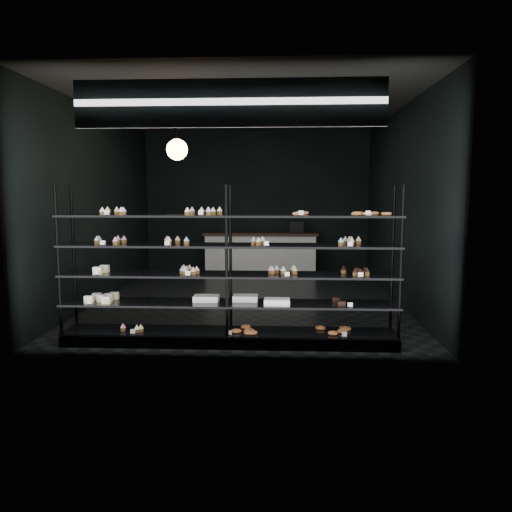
% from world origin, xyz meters
% --- Properties ---
extents(room, '(5.01, 6.01, 3.20)m').
position_xyz_m(room, '(0.00, 0.00, 1.60)').
color(room, black).
rests_on(room, ground).
extents(display_shelf, '(4.00, 0.50, 1.91)m').
position_xyz_m(display_shelf, '(-0.09, -2.45, 0.63)').
color(display_shelf, black).
rests_on(display_shelf, room).
extents(signage, '(3.30, 0.05, 0.50)m').
position_xyz_m(signage, '(0.00, -2.93, 2.75)').
color(signage, '#0C143E').
rests_on(signage, room).
extents(pendant_lamp, '(0.30, 0.30, 0.88)m').
position_xyz_m(pendant_lamp, '(-0.97, -0.95, 2.45)').
color(pendant_lamp, black).
rests_on(pendant_lamp, room).
extents(service_counter, '(2.45, 0.65, 1.23)m').
position_xyz_m(service_counter, '(0.13, 2.50, 0.50)').
color(service_counter, silver).
rests_on(service_counter, room).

